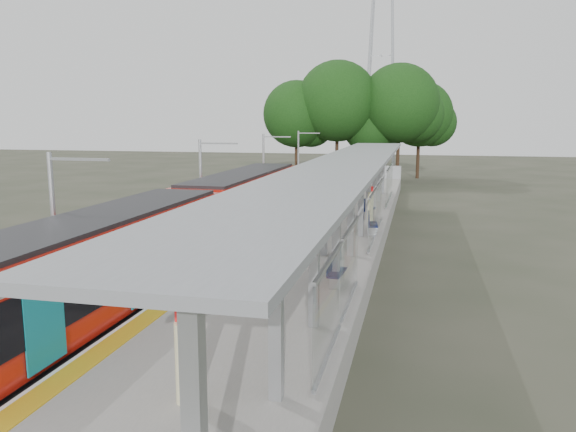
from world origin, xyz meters
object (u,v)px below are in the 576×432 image
(info_pillar_near, at_px, (186,362))
(litter_bin, at_px, (321,242))
(bench_near, at_px, (335,270))
(train, at_px, (192,225))
(info_pillar_far, at_px, (369,206))
(bench_mid, at_px, (371,222))
(bench_far, at_px, (368,208))

(info_pillar_near, bearing_deg, litter_bin, 73.33)
(bench_near, height_order, info_pillar_near, info_pillar_near)
(train, relative_size, info_pillar_far, 14.73)
(info_pillar_near, height_order, litter_bin, info_pillar_near)
(bench_mid, bearing_deg, bench_far, 91.22)
(bench_mid, bearing_deg, info_pillar_near, -102.78)
(train, distance_m, info_pillar_far, 10.82)
(train, distance_m, bench_near, 7.42)
(train, xyz_separation_m, info_pillar_far, (6.56, 8.60, -0.24))
(bench_far, bearing_deg, train, -117.44)
(train, bearing_deg, litter_bin, 5.31)
(bench_near, bearing_deg, info_pillar_far, 93.60)
(bench_far, distance_m, info_pillar_near, 21.66)
(bench_far, bearing_deg, info_pillar_near, -87.91)
(bench_near, xyz_separation_m, bench_far, (-0.10, 13.20, 0.08))
(train, bearing_deg, info_pillar_near, -67.89)
(train, bearing_deg, bench_mid, 37.30)
(bench_far, height_order, litter_bin, bench_far)
(bench_far, relative_size, info_pillar_far, 0.87)
(bench_mid, relative_size, info_pillar_near, 0.79)
(bench_mid, xyz_separation_m, bench_far, (-0.55, 4.35, 0.05))
(train, height_order, info_pillar_near, train)
(info_pillar_near, height_order, info_pillar_far, info_pillar_near)
(bench_mid, height_order, info_pillar_near, info_pillar_near)
(info_pillar_far, bearing_deg, train, -140.12)
(bench_near, xyz_separation_m, litter_bin, (-1.14, 4.08, 0.02))
(train, bearing_deg, info_pillar_far, 52.67)
(bench_near, height_order, litter_bin, litter_bin)
(train, xyz_separation_m, info_pillar_near, (4.87, -11.98, -0.24))
(bench_far, relative_size, litter_bin, 1.60)
(train, height_order, bench_near, train)
(bench_near, distance_m, bench_far, 13.20)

